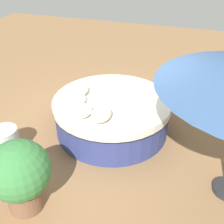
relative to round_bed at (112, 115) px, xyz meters
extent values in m
plane|color=olive|center=(0.00, 0.00, -0.36)|extent=(16.00, 16.00, 0.00)
cylinder|color=navy|center=(0.00, 0.00, -0.08)|extent=(2.16, 2.16, 0.55)
cylinder|color=black|center=(0.00, 0.00, 0.19)|extent=(2.24, 2.24, 0.01)
cylinder|color=beige|center=(0.00, 0.00, 0.27)|extent=(2.23, 2.23, 0.15)
ellipsoid|color=beige|center=(-0.05, 0.66, 0.43)|extent=(0.55, 0.34, 0.17)
ellipsoid|color=silver|center=(-0.39, 0.58, 0.42)|extent=(0.56, 0.39, 0.16)
ellipsoid|color=silver|center=(-0.66, 0.32, 0.42)|extent=(0.44, 0.36, 0.15)
ellipsoid|color=beige|center=(-0.69, -0.05, 0.44)|extent=(0.46, 0.32, 0.20)
cylinder|color=#997A56|center=(1.55, -2.01, -0.15)|extent=(0.04, 0.04, 0.42)
cylinder|color=#997A56|center=(1.23, -1.74, -0.15)|extent=(0.04, 0.04, 0.42)
cylinder|color=#997A56|center=(0.95, -2.08, -0.15)|extent=(0.04, 0.04, 0.42)
cube|color=#997A56|center=(1.08, -1.91, 0.37)|extent=(0.38, 0.44, 0.50)
cylinder|color=brown|center=(-2.13, 0.56, -0.20)|extent=(0.49, 0.49, 0.32)
sphere|color=#387A3D|center=(-2.13, 0.56, 0.32)|extent=(0.84, 0.84, 0.84)
cylinder|color=#B7B7BC|center=(-1.26, 1.51, -0.10)|extent=(0.46, 0.46, 0.51)
camera|label=1|loc=(-4.20, -1.43, 2.88)|focal=43.92mm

